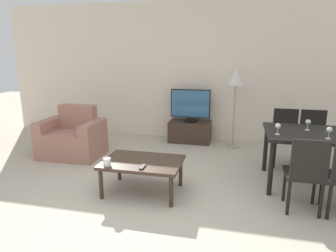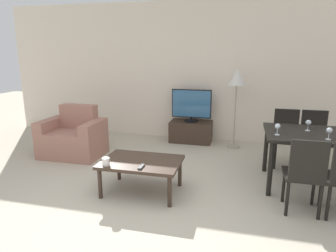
{
  "view_description": "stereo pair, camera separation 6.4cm",
  "coord_description": "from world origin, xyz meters",
  "px_view_note": "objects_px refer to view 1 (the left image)",
  "views": [
    {
      "loc": [
        1.05,
        -2.57,
        1.73
      ],
      "look_at": [
        0.05,
        1.68,
        0.65
      ],
      "focal_mm": 32.0,
      "sensor_mm": 36.0,
      "label": 1
    },
    {
      "loc": [
        1.11,
        -2.56,
        1.73
      ],
      "look_at": [
        0.05,
        1.68,
        0.65
      ],
      "focal_mm": 32.0,
      "sensor_mm": 36.0,
      "label": 2
    }
  ],
  "objects_px": {
    "floor_lamp": "(236,81)",
    "wine_glass_center": "(308,123)",
    "tv_stand": "(190,131)",
    "dining_chair_near": "(306,172)",
    "remote_primary": "(143,167)",
    "dining_chair_far_left": "(285,134)",
    "tv": "(190,105)",
    "wine_glass_left": "(278,127)",
    "armchair": "(73,138)",
    "cup_white_near": "(107,162)",
    "dining_chair_far": "(313,136)",
    "dining_table": "(311,139)",
    "coffee_table": "(142,164)",
    "wine_glass_right": "(329,131)"
  },
  "relations": [
    {
      "from": "dining_chair_far_left",
      "to": "floor_lamp",
      "type": "xyz_separation_m",
      "value": [
        -0.8,
        0.7,
        0.75
      ]
    },
    {
      "from": "dining_chair_far",
      "to": "wine_glass_left",
      "type": "distance_m",
      "value": 1.23
    },
    {
      "from": "tv_stand",
      "to": "wine_glass_center",
      "type": "relative_size",
      "value": 5.54
    },
    {
      "from": "armchair",
      "to": "dining_chair_far",
      "type": "relative_size",
      "value": 1.15
    },
    {
      "from": "tv",
      "to": "cup_white_near",
      "type": "height_order",
      "value": "tv"
    },
    {
      "from": "armchair",
      "to": "floor_lamp",
      "type": "height_order",
      "value": "floor_lamp"
    },
    {
      "from": "dining_chair_far_left",
      "to": "remote_primary",
      "type": "height_order",
      "value": "dining_chair_far_left"
    },
    {
      "from": "armchair",
      "to": "remote_primary",
      "type": "height_order",
      "value": "armchair"
    },
    {
      "from": "coffee_table",
      "to": "dining_chair_far",
      "type": "bearing_deg",
      "value": 32.74
    },
    {
      "from": "wine_glass_right",
      "to": "tv",
      "type": "bearing_deg",
      "value": 135.44
    },
    {
      "from": "coffee_table",
      "to": "wine_glass_left",
      "type": "xyz_separation_m",
      "value": [
        1.62,
        0.47,
        0.46
      ]
    },
    {
      "from": "wine_glass_left",
      "to": "wine_glass_center",
      "type": "relative_size",
      "value": 1.0
    },
    {
      "from": "armchair",
      "to": "wine_glass_center",
      "type": "height_order",
      "value": "wine_glass_center"
    },
    {
      "from": "dining_table",
      "to": "dining_chair_far_left",
      "type": "xyz_separation_m",
      "value": [
        -0.2,
        0.77,
        -0.16
      ]
    },
    {
      "from": "floor_lamp",
      "to": "wine_glass_right",
      "type": "bearing_deg",
      "value": -57.5
    },
    {
      "from": "dining_table",
      "to": "armchair",
      "type": "bearing_deg",
      "value": 174.33
    },
    {
      "from": "remote_primary",
      "to": "dining_chair_far_left",
      "type": "bearing_deg",
      "value": 43.17
    },
    {
      "from": "dining_chair_far_left",
      "to": "wine_glass_left",
      "type": "height_order",
      "value": "wine_glass_left"
    },
    {
      "from": "dining_table",
      "to": "wine_glass_center",
      "type": "distance_m",
      "value": 0.22
    },
    {
      "from": "wine_glass_left",
      "to": "dining_chair_far_left",
      "type": "bearing_deg",
      "value": 75.8
    },
    {
      "from": "floor_lamp",
      "to": "wine_glass_center",
      "type": "distance_m",
      "value": 1.72
    },
    {
      "from": "wine_glass_center",
      "to": "floor_lamp",
      "type": "bearing_deg",
      "value": 125.06
    },
    {
      "from": "cup_white_near",
      "to": "tv",
      "type": "bearing_deg",
      "value": 77.26
    },
    {
      "from": "wine_glass_left",
      "to": "wine_glass_center",
      "type": "distance_m",
      "value": 0.51
    },
    {
      "from": "tv",
      "to": "floor_lamp",
      "type": "height_order",
      "value": "floor_lamp"
    },
    {
      "from": "tv",
      "to": "remote_primary",
      "type": "relative_size",
      "value": 5.12
    },
    {
      "from": "armchair",
      "to": "wine_glass_center",
      "type": "distance_m",
      "value": 3.66
    },
    {
      "from": "armchair",
      "to": "dining_chair_far",
      "type": "xyz_separation_m",
      "value": [
        3.86,
        0.41,
        0.18
      ]
    },
    {
      "from": "dining_chair_far_left",
      "to": "dining_chair_near",
      "type": "bearing_deg",
      "value": -90.0
    },
    {
      "from": "cup_white_near",
      "to": "armchair",
      "type": "bearing_deg",
      "value": 133.33
    },
    {
      "from": "dining_chair_far",
      "to": "cup_white_near",
      "type": "relative_size",
      "value": 9.26
    },
    {
      "from": "armchair",
      "to": "tv_stand",
      "type": "distance_m",
      "value": 2.22
    },
    {
      "from": "coffee_table",
      "to": "dining_chair_far_left",
      "type": "distance_m",
      "value": 2.37
    },
    {
      "from": "tv",
      "to": "dining_chair_near",
      "type": "relative_size",
      "value": 0.88
    },
    {
      "from": "tv_stand",
      "to": "remote_primary",
      "type": "relative_size",
      "value": 5.39
    },
    {
      "from": "dining_chair_near",
      "to": "dining_chair_far",
      "type": "relative_size",
      "value": 1.0
    },
    {
      "from": "wine_glass_center",
      "to": "tv_stand",
      "type": "bearing_deg",
      "value": 139.35
    },
    {
      "from": "tv_stand",
      "to": "dining_chair_near",
      "type": "height_order",
      "value": "dining_chair_near"
    },
    {
      "from": "dining_chair_near",
      "to": "wine_glass_center",
      "type": "distance_m",
      "value": 0.95
    },
    {
      "from": "tv",
      "to": "wine_glass_left",
      "type": "bearing_deg",
      "value": -53.14
    },
    {
      "from": "floor_lamp",
      "to": "wine_glass_left",
      "type": "xyz_separation_m",
      "value": [
        0.55,
        -1.68,
        -0.4
      ]
    },
    {
      "from": "armchair",
      "to": "remote_primary",
      "type": "bearing_deg",
      "value": -37.43
    },
    {
      "from": "armchair",
      "to": "dining_chair_near",
      "type": "bearing_deg",
      "value": -18.19
    },
    {
      "from": "tv_stand",
      "to": "dining_chair_far",
      "type": "height_order",
      "value": "dining_chair_far"
    },
    {
      "from": "wine_glass_left",
      "to": "tv",
      "type": "bearing_deg",
      "value": 126.86
    },
    {
      "from": "tv",
      "to": "wine_glass_left",
      "type": "distance_m",
      "value": 2.32
    },
    {
      "from": "dining_chair_far",
      "to": "wine_glass_left",
      "type": "bearing_deg",
      "value": -123.43
    },
    {
      "from": "dining_table",
      "to": "wine_glass_right",
      "type": "height_order",
      "value": "wine_glass_right"
    },
    {
      "from": "dining_table",
      "to": "dining_chair_far_left",
      "type": "height_order",
      "value": "dining_chair_far_left"
    },
    {
      "from": "dining_chair_far",
      "to": "dining_chair_far_left",
      "type": "relative_size",
      "value": 1.0
    }
  ]
}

